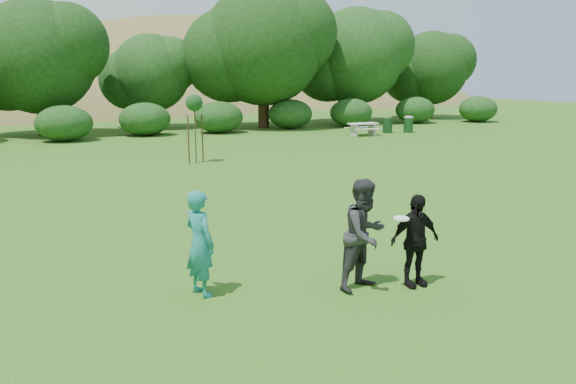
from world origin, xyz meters
name	(u,v)px	position (x,y,z in m)	size (l,w,h in m)	color
ground	(360,283)	(0.00, 0.00, 0.00)	(120.00, 120.00, 0.00)	#19470C
player_teal	(200,243)	(-2.71, 0.72, 0.91)	(0.66, 0.43, 1.81)	#1A7774
player_grey	(365,234)	(-0.06, -0.21, 0.97)	(0.95, 0.74, 1.94)	#2A2A2C
player_black	(415,241)	(0.80, -0.49, 0.83)	(0.97, 0.40, 1.65)	black
trash_can_near	(387,126)	(15.71, 21.41, 0.45)	(0.60, 0.60, 0.90)	#14391B
frisbee	(401,218)	(0.44, -0.54, 1.28)	(0.27, 0.27, 0.04)	white
sapling	(194,105)	(1.29, 14.75, 2.42)	(0.70, 0.70, 2.85)	#402D19
picnic_table	(363,127)	(13.44, 20.71, 0.52)	(1.80, 1.48, 0.76)	#BABAAC
trash_can_lidded	(408,124)	(17.03, 21.01, 0.54)	(0.60, 0.60, 1.05)	#153B19
hillside	(68,197)	(-0.56, 68.45, -11.97)	(150.00, 72.00, 52.00)	olive
tree_row	(161,54)	(3.23, 28.68, 4.87)	(53.92, 10.38, 9.62)	#3A2616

